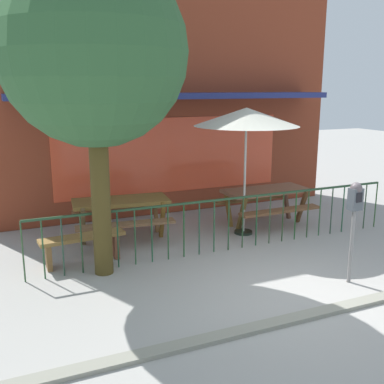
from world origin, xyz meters
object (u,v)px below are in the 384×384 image
(picnic_table_left, at_px, (121,208))
(patio_umbrella, at_px, (246,118))
(patio_bench, at_px, (83,243))
(picnic_table_right, at_px, (265,196))
(parking_meter_far, at_px, (355,206))
(street_tree, at_px, (94,54))

(picnic_table_left, xyz_separation_m, patio_umbrella, (2.31, -0.68, 1.69))
(patio_bench, bearing_deg, patio_umbrella, 5.15)
(picnic_table_right, relative_size, patio_umbrella, 0.73)
(patio_umbrella, height_order, patio_bench, patio_umbrella)
(patio_umbrella, distance_m, parking_meter_far, 2.90)
(picnic_table_right, distance_m, street_tree, 4.77)
(picnic_table_left, xyz_separation_m, picnic_table_right, (3.03, -0.33, 0.00))
(picnic_table_right, bearing_deg, picnic_table_left, 173.83)
(street_tree, bearing_deg, picnic_table_left, 65.38)
(patio_umbrella, bearing_deg, parking_meter_far, -83.81)
(picnic_table_left, distance_m, patio_umbrella, 2.94)
(picnic_table_right, relative_size, patio_bench, 1.28)
(patio_umbrella, bearing_deg, picnic_table_left, 163.48)
(patio_umbrella, bearing_deg, street_tree, -164.35)
(patio_umbrella, xyz_separation_m, street_tree, (-3.01, -0.84, 1.02))
(patio_bench, relative_size, parking_meter_far, 0.93)
(picnic_table_left, bearing_deg, patio_bench, -133.30)
(picnic_table_right, relative_size, parking_meter_far, 1.18)
(patio_umbrella, relative_size, patio_bench, 1.75)
(patio_umbrella, relative_size, parking_meter_far, 1.62)
(patio_umbrella, bearing_deg, picnic_table_right, 26.23)
(picnic_table_left, relative_size, patio_bench, 1.36)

